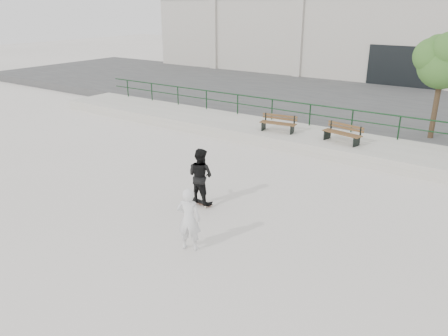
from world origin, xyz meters
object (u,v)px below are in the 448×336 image
Objects in this scene: bench_left at (278,123)px; tree at (445,59)px; bench_right at (343,133)px; standing_skater at (200,176)px; seated_skater at (189,219)px; skateboard at (201,202)px.

tree is (5.84, 2.83, 2.91)m from bench_left.
bench_left is 2.94m from bench_right.
standing_skater reaches higher than seated_skater.
tree is 11.64m from skateboard.
tree is (2.90, 2.79, 2.90)m from bench_right.
bench_left is 7.24m from standing_skater.
skateboard is at bearing -79.99° from seated_skater.
bench_right reaches higher than skateboard.
skateboard is at bearing -115.25° from tree.
standing_skater is 2.62m from seated_skater.
seated_skater is at bearing -54.46° from skateboard.
seated_skater is (2.48, -9.40, -0.03)m from bench_left.
tree reaches higher than standing_skater.
tree is at bearing -126.44° from seated_skater.
seated_skater is at bearing -83.53° from bench_left.
bench_left is 1.00× the size of seated_skater.
tree is at bearing -112.77° from standing_skater.
bench_right is at bearing -136.07° from tree.
bench_right is 1.03× the size of seated_skater.
bench_right is 4.96m from tree.
tree is 2.53× the size of standing_skater.
bench_left is 7.11m from tree.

